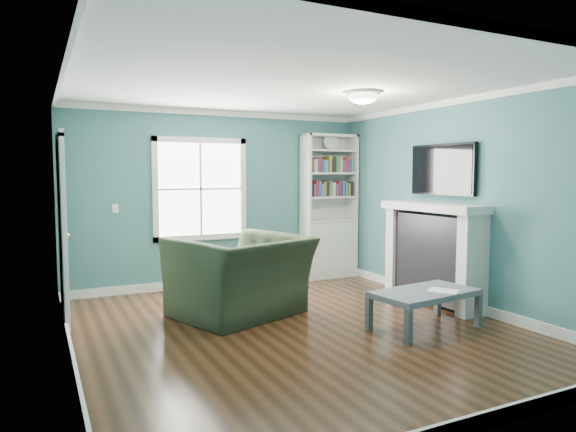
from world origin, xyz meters
name	(u,v)px	position (x,y,z in m)	size (l,w,h in m)	color
floor	(296,329)	(0.00, 0.00, 0.00)	(5.00, 5.00, 0.00)	black
room_walls	(296,182)	(0.00, 0.00, 1.58)	(5.00, 5.00, 5.00)	#3C7072
trim	(296,215)	(0.00, 0.00, 1.24)	(4.50, 5.00, 2.60)	white
window	(201,189)	(-0.30, 2.49, 1.45)	(1.40, 0.06, 1.50)	white
bookshelf	(329,220)	(1.77, 2.30, 0.92)	(0.90, 0.35, 2.31)	silver
fireplace	(433,255)	(2.08, 0.20, 0.64)	(0.44, 1.58, 1.30)	black
tv	(443,170)	(2.20, 0.20, 1.72)	(0.06, 1.10, 0.65)	black
door	(62,227)	(-2.22, 1.40, 1.07)	(0.12, 0.98, 2.17)	silver
ceiling_fixture	(363,96)	(0.90, 0.10, 2.55)	(0.38, 0.38, 0.15)	white
light_switch	(115,208)	(-1.50, 2.48, 1.20)	(0.08, 0.01, 0.12)	white
recliner	(241,263)	(-0.34, 0.77, 0.63)	(1.43, 0.93, 1.25)	black
coffee_table	(425,295)	(1.25, -0.59, 0.36)	(1.22, 0.76, 0.42)	#454C53
paper_sheet	(443,291)	(1.41, -0.70, 0.42)	(0.24, 0.31, 0.00)	white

